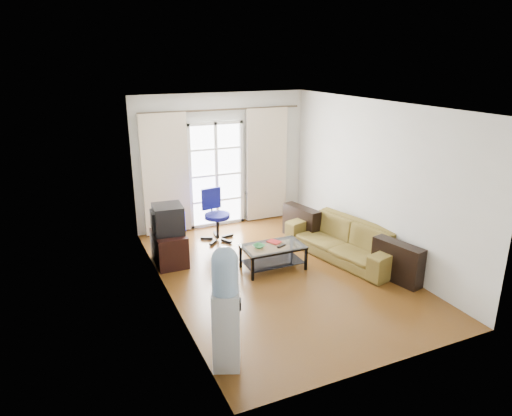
{
  "coord_description": "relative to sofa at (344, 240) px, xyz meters",
  "views": [
    {
      "loc": [
        -3.08,
        -5.99,
        3.36
      ],
      "look_at": [
        -0.25,
        0.35,
        1.05
      ],
      "focal_mm": 32.0,
      "sensor_mm": 36.0,
      "label": 1
    }
  ],
  "objects": [
    {
      "name": "floor",
      "position": [
        -1.33,
        -0.1,
        -0.32
      ],
      "size": [
        5.2,
        5.2,
        0.0
      ],
      "primitive_type": "plane",
      "color": "brown",
      "rests_on": "ground"
    },
    {
      "name": "ceiling",
      "position": [
        -1.33,
        -0.1,
        2.38
      ],
      "size": [
        5.2,
        5.2,
        0.0
      ],
      "primitive_type": "plane",
      "rotation": [
        3.14,
        0.0,
        0.0
      ],
      "color": "white",
      "rests_on": "wall_back"
    },
    {
      "name": "wall_back",
      "position": [
        -1.33,
        2.5,
        1.03
      ],
      "size": [
        3.6,
        0.02,
        2.7
      ],
      "primitive_type": "cube",
      "color": "silver",
      "rests_on": "floor"
    },
    {
      "name": "wall_front",
      "position": [
        -1.33,
        -2.7,
        1.03
      ],
      "size": [
        3.6,
        0.02,
        2.7
      ],
      "primitive_type": "cube",
      "color": "silver",
      "rests_on": "floor"
    },
    {
      "name": "wall_left",
      "position": [
        -3.13,
        -0.1,
        1.03
      ],
      "size": [
        0.02,
        5.2,
        2.7
      ],
      "primitive_type": "cube",
      "color": "silver",
      "rests_on": "floor"
    },
    {
      "name": "wall_right",
      "position": [
        0.47,
        -0.1,
        1.03
      ],
      "size": [
        0.02,
        5.2,
        2.7
      ],
      "primitive_type": "cube",
      "color": "silver",
      "rests_on": "floor"
    },
    {
      "name": "french_door",
      "position": [
        -1.48,
        2.44,
        0.76
      ],
      "size": [
        1.16,
        0.06,
        2.15
      ],
      "color": "white",
      "rests_on": "wall_back"
    },
    {
      "name": "curtain_rod",
      "position": [
        -1.33,
        2.4,
        2.06
      ],
      "size": [
        3.3,
        0.04,
        0.04
      ],
      "primitive_type": "cylinder",
      "rotation": [
        0.0,
        1.57,
        0.0
      ],
      "color": "#4C3F2D",
      "rests_on": "wall_back"
    },
    {
      "name": "curtain_left",
      "position": [
        -2.53,
        2.38,
        0.88
      ],
      "size": [
        0.9,
        0.07,
        2.35
      ],
      "primitive_type": "cube",
      "color": "beige",
      "rests_on": "curtain_rod"
    },
    {
      "name": "curtain_right",
      "position": [
        -0.38,
        2.38,
        0.88
      ],
      "size": [
        0.9,
        0.07,
        2.35
      ],
      "primitive_type": "cube",
      "color": "beige",
      "rests_on": "curtain_rod"
    },
    {
      "name": "radiator",
      "position": [
        -0.53,
        2.4,
        0.01
      ],
      "size": [
        0.64,
        0.12,
        0.64
      ],
      "primitive_type": "cube",
      "color": "#9B9B9D",
      "rests_on": "floor"
    },
    {
      "name": "sofa",
      "position": [
        0.0,
        0.0,
        0.0
      ],
      "size": [
        2.57,
        1.82,
        0.64
      ],
      "primitive_type": "imported",
      "rotation": [
        0.0,
        0.0,
        -1.34
      ],
      "color": "olive",
      "rests_on": "floor"
    },
    {
      "name": "coffee_table",
      "position": [
        -1.34,
        0.09,
        -0.06
      ],
      "size": [
        1.02,
        0.59,
        0.41
      ],
      "rotation": [
        0.0,
        0.0,
        -0.01
      ],
      "color": "silver",
      "rests_on": "floor"
    },
    {
      "name": "bowl",
      "position": [
        -1.59,
        0.11,
        0.11
      ],
      "size": [
        0.34,
        0.34,
        0.05
      ],
      "primitive_type": "imported",
      "rotation": [
        0.0,
        0.0,
        0.43
      ],
      "color": "#2F833D",
      "rests_on": "coffee_table"
    },
    {
      "name": "book",
      "position": [
        -1.33,
        0.17,
        0.1
      ],
      "size": [
        0.33,
        0.34,
        0.02
      ],
      "primitive_type": "imported",
      "rotation": [
        0.0,
        0.0,
        0.45
      ],
      "color": "#AE1520",
      "rests_on": "coffee_table"
    },
    {
      "name": "remote",
      "position": [
        -1.23,
        0.01,
        0.1
      ],
      "size": [
        0.18,
        0.11,
        0.02
      ],
      "primitive_type": "cube",
      "rotation": [
        0.0,
        0.0,
        0.4
      ],
      "color": "black",
      "rests_on": "coffee_table"
    },
    {
      "name": "tv_stand",
      "position": [
        -2.85,
        1.0,
        -0.05
      ],
      "size": [
        0.5,
        0.75,
        0.55
      ],
      "primitive_type": "cube",
      "rotation": [
        0.0,
        0.0,
        -0.01
      ],
      "color": "black",
      "rests_on": "floor"
    },
    {
      "name": "crt_tv",
      "position": [
        -2.85,
        1.05,
        0.46
      ],
      "size": [
        0.56,
        0.55,
        0.48
      ],
      "rotation": [
        0.0,
        0.0,
        -0.08
      ],
      "color": "black",
      "rests_on": "tv_stand"
    },
    {
      "name": "task_chair",
      "position": [
        -1.76,
        1.68,
        -0.03
      ],
      "size": [
        0.78,
        0.78,
        0.99
      ],
      "rotation": [
        0.0,
        0.0,
        0.18
      ],
      "color": "black",
      "rests_on": "floor"
    },
    {
      "name": "water_cooler",
      "position": [
        -2.93,
        -1.97,
        0.45
      ],
      "size": [
        0.39,
        0.39,
        1.47
      ],
      "rotation": [
        0.0,
        0.0,
        -0.4
      ],
      "color": "silver",
      "rests_on": "floor"
    }
  ]
}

